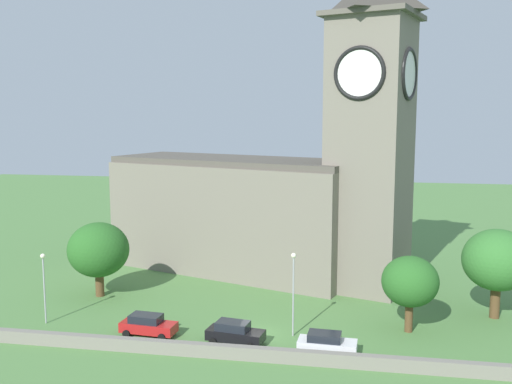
{
  "coord_description": "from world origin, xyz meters",
  "views": [
    {
      "loc": [
        8.19,
        -46.56,
        18.79
      ],
      "look_at": [
        -1.39,
        7.32,
        11.3
      ],
      "focal_mm": 40.7,
      "sensor_mm": 36.0,
      "label": 1
    }
  ],
  "objects_px": {
    "car_red": "(148,325)",
    "tree_riverside_east": "(410,282)",
    "streetlamp_west_end": "(44,276)",
    "streetlamp_west_mid": "(293,281)",
    "tree_churchyard": "(497,260)",
    "tree_riverside_west": "(98,250)",
    "church": "(273,191)",
    "car_black": "(235,333)",
    "car_white": "(327,343)"
  },
  "relations": [
    {
      "from": "tree_churchyard",
      "to": "tree_riverside_west",
      "type": "distance_m",
      "value": 38.73
    },
    {
      "from": "tree_churchyard",
      "to": "tree_riverside_west",
      "type": "relative_size",
      "value": 1.08
    },
    {
      "from": "church",
      "to": "streetlamp_west_end",
      "type": "xyz_separation_m",
      "value": [
        -17.71,
        -19.41,
        -5.51
      ]
    },
    {
      "from": "church",
      "to": "car_red",
      "type": "relative_size",
      "value": 7.57
    },
    {
      "from": "tree_riverside_west",
      "to": "church",
      "type": "bearing_deg",
      "value": 34.37
    },
    {
      "from": "car_black",
      "to": "streetlamp_west_end",
      "type": "relative_size",
      "value": 0.77
    },
    {
      "from": "church",
      "to": "tree_riverside_east",
      "type": "distance_m",
      "value": 21.93
    },
    {
      "from": "church",
      "to": "tree_riverside_west",
      "type": "xyz_separation_m",
      "value": [
        -16.36,
        -11.19,
        -4.98
      ]
    },
    {
      "from": "streetlamp_west_end",
      "to": "car_black",
      "type": "bearing_deg",
      "value": -5.1
    },
    {
      "from": "church",
      "to": "streetlamp_west_end",
      "type": "bearing_deg",
      "value": -132.38
    },
    {
      "from": "car_black",
      "to": "streetlamp_west_mid",
      "type": "relative_size",
      "value": 0.68
    },
    {
      "from": "streetlamp_west_end",
      "to": "tree_churchyard",
      "type": "xyz_separation_m",
      "value": [
        40.09,
        8.58,
        1.11
      ]
    },
    {
      "from": "car_red",
      "to": "streetlamp_west_end",
      "type": "bearing_deg",
      "value": 173.66
    },
    {
      "from": "car_white",
      "to": "tree_churchyard",
      "type": "relative_size",
      "value": 0.56
    },
    {
      "from": "car_white",
      "to": "streetlamp_west_end",
      "type": "xyz_separation_m",
      "value": [
        -25.25,
        2.26,
        3.49
      ]
    },
    {
      "from": "tree_churchyard",
      "to": "car_white",
      "type": "bearing_deg",
      "value": -143.83
    },
    {
      "from": "streetlamp_west_end",
      "to": "tree_churchyard",
      "type": "height_order",
      "value": "tree_churchyard"
    },
    {
      "from": "car_black",
      "to": "tree_churchyard",
      "type": "distance_m",
      "value": 24.96
    },
    {
      "from": "church",
      "to": "car_white",
      "type": "distance_m",
      "value": 24.65
    },
    {
      "from": "church",
      "to": "streetlamp_west_mid",
      "type": "distance_m",
      "value": 19.7
    },
    {
      "from": "car_white",
      "to": "tree_riverside_west",
      "type": "height_order",
      "value": "tree_riverside_west"
    },
    {
      "from": "car_white",
      "to": "tree_riverside_west",
      "type": "xyz_separation_m",
      "value": [
        -23.89,
        10.49,
        4.01
      ]
    },
    {
      "from": "streetlamp_west_mid",
      "to": "streetlamp_west_end",
      "type": "bearing_deg",
      "value": -177.64
    },
    {
      "from": "streetlamp_west_mid",
      "to": "car_red",
      "type": "bearing_deg",
      "value": -170.49
    },
    {
      "from": "car_red",
      "to": "car_white",
      "type": "xyz_separation_m",
      "value": [
        15.17,
        -1.14,
        -0.07
      ]
    },
    {
      "from": "streetlamp_west_end",
      "to": "tree_riverside_west",
      "type": "xyz_separation_m",
      "value": [
        1.36,
        8.23,
        0.53
      ]
    },
    {
      "from": "church",
      "to": "car_black",
      "type": "xyz_separation_m",
      "value": [
        0.02,
        -21.0,
        -8.91
      ]
    },
    {
      "from": "church",
      "to": "car_black",
      "type": "height_order",
      "value": "church"
    },
    {
      "from": "tree_riverside_east",
      "to": "streetlamp_west_mid",
      "type": "bearing_deg",
      "value": -164.27
    },
    {
      "from": "car_black",
      "to": "tree_riverside_east",
      "type": "bearing_deg",
      "value": 20.21
    },
    {
      "from": "streetlamp_west_mid",
      "to": "tree_riverside_east",
      "type": "xyz_separation_m",
      "value": [
        9.74,
        2.74,
        -0.35
      ]
    },
    {
      "from": "car_black",
      "to": "tree_riverside_east",
      "type": "relative_size",
      "value": 0.74
    },
    {
      "from": "tree_churchyard",
      "to": "tree_riverside_east",
      "type": "relative_size",
      "value": 1.25
    },
    {
      "from": "streetlamp_west_end",
      "to": "tree_riverside_west",
      "type": "distance_m",
      "value": 8.35
    },
    {
      "from": "streetlamp_west_mid",
      "to": "tree_churchyard",
      "type": "distance_m",
      "value": 19.43
    },
    {
      "from": "car_black",
      "to": "church",
      "type": "bearing_deg",
      "value": 90.06
    },
    {
      "from": "church",
      "to": "tree_churchyard",
      "type": "distance_m",
      "value": 25.24
    },
    {
      "from": "tree_riverside_east",
      "to": "streetlamp_west_end",
      "type": "bearing_deg",
      "value": -173.47
    },
    {
      "from": "tree_churchyard",
      "to": "tree_riverside_east",
      "type": "bearing_deg",
      "value": -148.72
    },
    {
      "from": "car_white",
      "to": "tree_riverside_east",
      "type": "xyz_separation_m",
      "value": [
        6.73,
        5.93,
        3.59
      ]
    },
    {
      "from": "car_red",
      "to": "tree_riverside_east",
      "type": "distance_m",
      "value": 22.69
    },
    {
      "from": "car_red",
      "to": "streetlamp_west_end",
      "type": "height_order",
      "value": "streetlamp_west_end"
    },
    {
      "from": "streetlamp_west_end",
      "to": "tree_riverside_east",
      "type": "relative_size",
      "value": 0.96
    },
    {
      "from": "streetlamp_west_end",
      "to": "streetlamp_west_mid",
      "type": "bearing_deg",
      "value": 2.36
    },
    {
      "from": "car_white",
      "to": "tree_riverside_east",
      "type": "bearing_deg",
      "value": 41.35
    },
    {
      "from": "car_white",
      "to": "streetlamp_west_end",
      "type": "bearing_deg",
      "value": 174.87
    },
    {
      "from": "streetlamp_west_end",
      "to": "car_red",
      "type": "bearing_deg",
      "value": -6.34
    },
    {
      "from": "church",
      "to": "tree_riverside_west",
      "type": "height_order",
      "value": "church"
    },
    {
      "from": "streetlamp_west_end",
      "to": "streetlamp_west_mid",
      "type": "xyz_separation_m",
      "value": [
        22.24,
        0.92,
        0.46
      ]
    },
    {
      "from": "car_red",
      "to": "tree_riverside_west",
      "type": "xyz_separation_m",
      "value": [
        -8.73,
        9.35,
        3.95
      ]
    }
  ]
}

